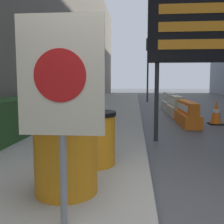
# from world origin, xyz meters

# --- Properties ---
(hedge_strip) EXTENTS (0.90, 5.77, 0.85)m
(hedge_strip) POSITION_xyz_m (-3.05, 3.59, 0.59)
(hedge_strip) COLOR #284C23
(hedge_strip) RESTS_ON sidewalk_left
(barrel_drum_foreground) EXTENTS (0.72, 0.72, 0.79)m
(barrel_drum_foreground) POSITION_xyz_m (-0.97, 0.52, 0.56)
(barrel_drum_foreground) COLOR orange
(barrel_drum_foreground) RESTS_ON sidewalk_left
(barrel_drum_middle) EXTENTS (0.72, 0.72, 0.79)m
(barrel_drum_middle) POSITION_xyz_m (-0.85, 1.54, 0.56)
(barrel_drum_middle) COLOR orange
(barrel_drum_middle) RESTS_ON sidewalk_left
(warning_sign) EXTENTS (0.71, 0.08, 1.74)m
(warning_sign) POSITION_xyz_m (-0.81, -0.17, 1.34)
(warning_sign) COLOR gray
(warning_sign) RESTS_ON sidewalk_left
(message_board) EXTENTS (2.39, 0.36, 3.48)m
(message_board) POSITION_xyz_m (1.19, 3.96, 2.61)
(message_board) COLOR #28282B
(message_board) RESTS_ON ground_plane
(jersey_barrier_orange_near) EXTENTS (0.50, 2.19, 0.77)m
(jersey_barrier_orange_near) POSITION_xyz_m (1.49, 6.51, 0.34)
(jersey_barrier_orange_near) COLOR orange
(jersey_barrier_orange_near) RESTS_ON ground_plane
(jersey_barrier_cream) EXTENTS (0.59, 1.87, 0.83)m
(jersey_barrier_cream) POSITION_xyz_m (1.49, 8.99, 0.36)
(jersey_barrier_cream) COLOR beige
(jersey_barrier_cream) RESTS_ON ground_plane
(jersey_barrier_white) EXTENTS (0.54, 2.17, 0.87)m
(jersey_barrier_white) POSITION_xyz_m (1.49, 11.43, 0.38)
(jersey_barrier_white) COLOR silver
(jersey_barrier_white) RESTS_ON ground_plane
(traffic_cone_near) EXTENTS (0.44, 0.44, 0.79)m
(traffic_cone_near) POSITION_xyz_m (2.45, 6.61, 0.39)
(traffic_cone_near) COLOR black
(traffic_cone_near) RESTS_ON ground_plane
(traffic_light_near_curb) EXTENTS (0.28, 0.45, 4.50)m
(traffic_light_near_curb) POSITION_xyz_m (0.65, 16.91, 3.24)
(traffic_light_near_curb) COLOR #2D2D30
(traffic_light_near_curb) RESTS_ON ground_plane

